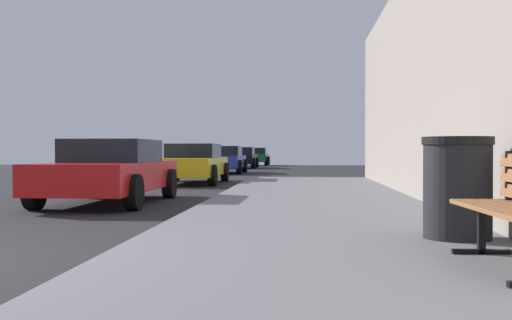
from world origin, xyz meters
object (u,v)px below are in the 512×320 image
object	(u,v)px
trash_bin	(457,187)
car_blue	(223,159)
car_green	(255,156)
car_red	(110,171)
car_black	(241,157)
car_yellow	(193,163)

from	to	relation	value
trash_bin	car_blue	size ratio (longest dim) A/B	0.25
car_blue	car_green	world-z (taller)	same
car_red	car_blue	world-z (taller)	same
car_green	car_black	bearing A→B (deg)	87.25
car_blue	car_black	xyz separation A→B (m)	(-0.03, 8.64, -0.00)
trash_bin	car_red	xyz separation A→B (m)	(-5.40, 5.61, -0.02)
car_red	car_blue	bearing A→B (deg)	-90.29
car_black	car_green	world-z (taller)	same
car_red	car_green	xyz separation A→B (m)	(0.40, 32.36, -0.00)
car_yellow	car_blue	world-z (taller)	same
car_blue	car_green	xyz separation A→B (m)	(0.31, 15.71, -0.00)
car_yellow	car_green	size ratio (longest dim) A/B	1.11
car_green	car_blue	bearing A→B (deg)	88.86
car_yellow	car_green	bearing A→B (deg)	-90.20
trash_bin	car_red	bearing A→B (deg)	133.88
car_red	car_black	size ratio (longest dim) A/B	1.06
trash_bin	car_blue	world-z (taller)	car_blue
car_blue	car_red	bearing A→B (deg)	89.71
car_red	car_yellow	xyz separation A→B (m)	(0.31, 7.55, -0.00)
car_red	car_yellow	world-z (taller)	same
trash_bin	car_red	distance (m)	7.78
trash_bin	car_green	world-z (taller)	car_green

